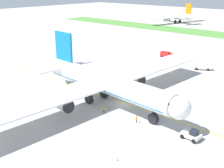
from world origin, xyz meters
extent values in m
plane|color=#ADAAA5|center=(0.00, 0.00, 0.00)|extent=(600.00, 600.00, 0.00)
cube|color=yellow|center=(0.00, 0.91, 0.00)|extent=(280.00, 0.36, 0.01)
cylinder|color=white|center=(-3.51, -2.81, 5.89)|extent=(41.82, 7.65, 5.24)
cube|color=#0C6B9E|center=(-3.51, -2.81, 4.98)|extent=(40.14, 7.13, 0.63)
sphere|color=white|center=(18.69, -4.10, 5.89)|extent=(4.98, 4.98, 4.98)
cone|color=white|center=(-26.62, -1.46, 6.29)|extent=(6.01, 4.78, 4.45)
cube|color=#0C6B9E|center=(-20.95, -1.79, 12.71)|extent=(7.50, 0.96, 8.38)
cube|color=white|center=(-21.48, 3.49, 6.68)|extent=(5.05, 8.64, 0.37)
cube|color=white|center=(-22.08, -6.97, 6.68)|extent=(5.05, 8.64, 0.37)
cube|color=white|center=(-4.35, 18.61, 5.24)|extent=(11.31, 37.90, 0.42)
cube|color=white|center=(-6.83, -23.98, 5.24)|extent=(11.31, 37.90, 0.42)
cylinder|color=#B7BABF|center=(-3.59, 10.13, 3.65)|extent=(5.14, 3.17, 2.88)
cylinder|color=black|center=(-1.11, 9.99, 3.65)|extent=(0.61, 3.05, 3.03)
cylinder|color=#B7BABF|center=(-5.09, -15.65, 3.65)|extent=(5.14, 3.17, 2.88)
cylinder|color=black|center=(-2.61, -15.79, 3.65)|extent=(0.61, 3.05, 3.03)
cylinder|color=black|center=(12.27, -3.72, 2.26)|extent=(0.55, 0.55, 2.03)
cylinder|color=black|center=(12.27, -3.72, 1.24)|extent=(2.55, 1.26, 2.49)
cylinder|color=black|center=(-6.67, 0.13, 2.26)|extent=(0.55, 0.55, 2.03)
cylinder|color=black|center=(-6.67, 0.13, 1.24)|extent=(2.55, 1.26, 2.49)
cylinder|color=black|center=(-6.99, -5.36, 2.26)|extent=(0.55, 0.55, 2.03)
cylinder|color=black|center=(-6.99, -5.36, 1.24)|extent=(2.55, 1.26, 2.49)
cube|color=black|center=(17.90, -4.05, 6.55)|extent=(2.06, 4.03, 0.94)
sphere|color=black|center=(-19.14, 0.67, 6.37)|extent=(0.37, 0.37, 0.37)
sphere|color=black|center=(-15.63, 0.47, 6.37)|extent=(0.37, 0.37, 0.37)
sphere|color=black|center=(-12.13, 0.27, 6.37)|extent=(0.37, 0.37, 0.37)
sphere|color=black|center=(-8.62, 0.06, 6.37)|extent=(0.37, 0.37, 0.37)
sphere|color=black|center=(-5.12, -0.14, 6.37)|extent=(0.37, 0.37, 0.37)
sphere|color=black|center=(-1.61, -0.35, 6.37)|extent=(0.37, 0.37, 0.37)
sphere|color=black|center=(1.90, -0.55, 6.37)|extent=(0.37, 0.37, 0.37)
sphere|color=black|center=(5.40, -0.75, 6.37)|extent=(0.37, 0.37, 0.37)
sphere|color=black|center=(8.91, -0.96, 6.37)|extent=(0.37, 0.37, 0.37)
sphere|color=black|center=(12.42, -1.16, 6.37)|extent=(0.37, 0.37, 0.37)
cube|color=white|center=(21.88, -4.28, 0.86)|extent=(3.93, 2.46, 0.81)
cube|color=black|center=(22.45, -4.32, 1.71)|extent=(1.47, 1.78, 0.90)
cylinder|color=black|center=(19.09, -4.12, 0.60)|extent=(1.80, 0.22, 0.12)
cylinder|color=black|center=(20.49, -5.33, 0.45)|extent=(0.92, 0.40, 0.90)
cylinder|color=black|center=(20.62, -3.08, 0.45)|extent=(0.92, 0.40, 0.90)
cylinder|color=black|center=(23.14, -5.48, 0.45)|extent=(0.92, 0.40, 0.90)
cylinder|color=black|center=(23.28, -3.24, 0.45)|extent=(0.92, 0.40, 0.90)
cylinder|color=black|center=(-11.57, -12.61, 0.41)|extent=(0.12, 0.12, 0.83)
cylinder|color=#BFE519|center=(-11.47, -12.71, 1.09)|extent=(0.10, 0.10, 0.53)
cylinder|color=black|center=(-11.71, -12.47, 0.41)|extent=(0.12, 0.12, 0.83)
cylinder|color=#BFE519|center=(-11.82, -12.38, 1.09)|extent=(0.10, 0.10, 0.53)
cube|color=#BFE519|center=(-11.64, -12.54, 1.12)|extent=(0.48, 0.47, 0.59)
sphere|color=brown|center=(-11.64, -12.54, 1.54)|extent=(0.22, 0.22, 0.22)
cylinder|color=black|center=(0.00, -7.19, 0.40)|extent=(0.12, 0.12, 0.81)
cylinder|color=orange|center=(-0.04, -7.33, 1.06)|extent=(0.09, 0.09, 0.51)
cylinder|color=black|center=(0.05, -7.01, 0.40)|extent=(0.12, 0.12, 0.81)
cylinder|color=orange|center=(0.09, -6.88, 1.06)|extent=(0.09, 0.09, 0.51)
cube|color=orange|center=(0.03, -7.10, 1.09)|extent=(0.34, 0.47, 0.57)
sphere|color=brown|center=(0.03, -7.10, 1.50)|extent=(0.22, 0.22, 0.22)
cylinder|color=black|center=(9.09, -5.90, 0.43)|extent=(0.13, 0.13, 0.87)
cylinder|color=orange|center=(8.95, -5.82, 1.14)|extent=(0.10, 0.10, 0.55)
cylinder|color=black|center=(9.26, -6.00, 0.43)|extent=(0.13, 0.13, 0.87)
cylinder|color=orange|center=(9.39, -6.07, 1.14)|extent=(0.10, 0.10, 0.55)
cube|color=orange|center=(9.17, -5.95, 1.17)|extent=(0.52, 0.44, 0.61)
sphere|color=#8C6647|center=(9.17, -5.95, 1.61)|extent=(0.23, 0.23, 0.23)
cube|color=#F2590C|center=(15.70, -20.04, 0.01)|extent=(0.36, 0.36, 0.03)
cone|color=#F2590C|center=(15.70, -20.04, 0.31)|extent=(0.28, 0.28, 0.55)
cylinder|color=white|center=(15.70, -20.04, 0.33)|extent=(0.17, 0.17, 0.06)
cube|color=white|center=(0.59, 43.52, 1.76)|extent=(5.02, 3.93, 2.62)
cube|color=white|center=(3.20, 44.88, 1.36)|extent=(2.49, 2.55, 1.81)
cube|color=#263347|center=(3.94, 45.27, 1.72)|extent=(0.86, 1.54, 0.80)
cylinder|color=black|center=(2.73, 45.78, 0.45)|extent=(0.94, 0.68, 0.90)
cylinder|color=black|center=(3.67, 43.99, 0.45)|extent=(0.94, 0.68, 0.90)
cylinder|color=black|center=(-0.90, 43.87, 0.45)|extent=(0.94, 0.68, 0.90)
cylinder|color=black|center=(0.04, 42.09, 0.45)|extent=(0.94, 0.68, 0.90)
cube|color=#B21E19|center=(-18.34, 50.23, 1.57)|extent=(3.92, 2.40, 2.23)
cube|color=#B21E19|center=(-15.89, 50.32, 1.33)|extent=(1.57, 2.23, 1.76)
cube|color=#263347|center=(-15.20, 50.35, 1.68)|extent=(0.15, 1.90, 0.77)
cylinder|color=black|center=(-15.93, 51.45, 0.45)|extent=(0.91, 0.33, 0.90)
cylinder|color=black|center=(-15.85, 49.19, 0.45)|extent=(0.91, 0.33, 0.90)
cylinder|color=black|center=(-19.34, 51.32, 0.45)|extent=(0.91, 0.33, 0.90)
cylinder|color=black|center=(-19.26, 49.06, 0.45)|extent=(0.91, 0.33, 0.90)
cylinder|color=white|center=(-73.83, 154.06, 5.43)|extent=(29.95, 11.73, 4.83)
cube|color=orange|center=(-73.83, 154.06, 4.58)|extent=(28.70, 11.07, 0.58)
sphere|color=white|center=(-89.52, 157.90, 5.43)|extent=(4.58, 4.58, 4.58)
cone|color=white|center=(-57.32, 150.02, 5.79)|extent=(6.13, 5.25, 4.10)
cube|color=orange|center=(-61.73, 151.10, 11.70)|extent=(5.30, 1.74, 7.72)
cube|color=white|center=(-62.30, 146.27, 6.15)|extent=(5.00, 8.28, 0.34)
cube|color=white|center=(-60.01, 155.65, 6.15)|extent=(5.00, 8.28, 0.34)
cube|color=white|center=(-76.13, 138.40, 4.83)|extent=(12.67, 27.47, 0.39)
cube|color=white|center=(-68.64, 169.01, 4.83)|extent=(12.67, 27.47, 0.39)
cylinder|color=#B7BABF|center=(-75.57, 144.45, 3.37)|extent=(5.08, 3.67, 2.65)
cylinder|color=black|center=(-77.79, 144.99, 3.37)|extent=(1.05, 2.80, 2.79)
cylinder|color=#B7BABF|center=(-70.93, 163.39, 3.37)|extent=(5.08, 3.67, 2.65)
cylinder|color=black|center=(-73.16, 163.94, 3.37)|extent=(1.05, 2.80, 2.79)
cylinder|color=black|center=(-84.77, 156.74, 2.08)|extent=(0.50, 0.50, 1.87)
cylinder|color=black|center=(-84.77, 156.74, 1.15)|extent=(2.47, 1.55, 2.29)
cylinder|color=black|center=(-72.12, 151.03, 2.08)|extent=(0.50, 0.50, 1.87)
cylinder|color=black|center=(-72.12, 151.03, 1.15)|extent=(2.47, 1.55, 2.29)
cylinder|color=black|center=(-70.92, 155.96, 2.08)|extent=(0.50, 0.50, 1.87)
cylinder|color=black|center=(-70.92, 155.96, 1.15)|extent=(2.47, 1.55, 2.29)
camera|label=1|loc=(44.43, -53.45, 30.11)|focal=46.02mm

